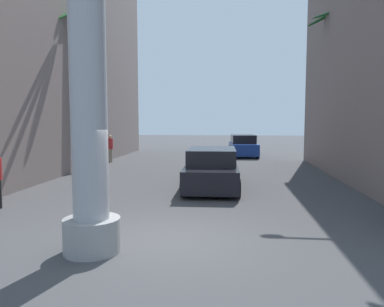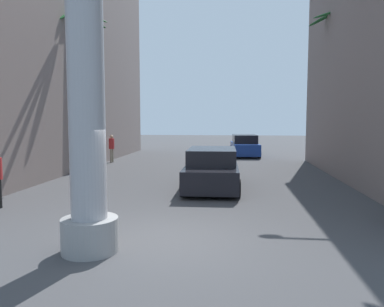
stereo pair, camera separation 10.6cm
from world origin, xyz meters
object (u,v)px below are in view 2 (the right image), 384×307
Objects in this scene: palm_tree_mid_right at (335,74)px; street_lamp at (356,69)px; car_lead at (212,169)px; car_far at (245,146)px; palm_tree_mid_left at (78,63)px; pedestrian_far_left at (112,146)px.

street_lamp is at bearing -96.56° from palm_tree_mid_right.
car_lead is 1.06× the size of car_far.
palm_tree_mid_left is (-8.57, -9.46, 4.74)m from car_far.
car_far is (1.67, 13.03, -0.00)m from car_lead.
street_lamp is 1.57× the size of car_far.
car_far is at bearing 119.88° from palm_tree_mid_right.
palm_tree_mid_left is 6.27m from pedestrian_far_left.
palm_tree_mid_right reaches higher than street_lamp.
pedestrian_far_left is at bearing 87.47° from palm_tree_mid_left.
street_lamp is 12.75m from palm_tree_mid_left.
palm_tree_mid_left is 4.66× the size of pedestrian_far_left.
palm_tree_mid_right is (0.62, 5.38, 0.44)m from street_lamp.
car_lead is at bearing -49.87° from pedestrian_far_left.
street_lamp is at bearing -15.50° from palm_tree_mid_left.
palm_tree_mid_left is (-6.91, 3.57, 4.74)m from car_lead.
palm_tree_mid_right is (4.30, -7.48, 4.28)m from car_far.
palm_tree_mid_right is at bearing 42.97° from car_lead.
palm_tree_mid_right reaches higher than car_lead.
car_lead is 9.11m from palm_tree_mid_left.
street_lamp reaches higher than pedestrian_far_left.
car_lead is 2.96× the size of pedestrian_far_left.
car_far is 0.60× the size of palm_tree_mid_left.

